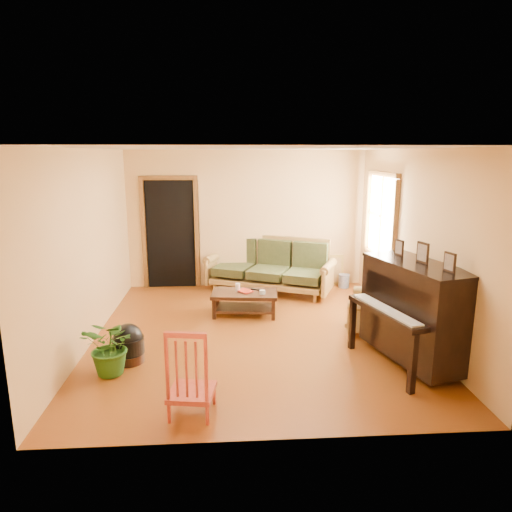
{
  "coord_description": "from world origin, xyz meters",
  "views": [
    {
      "loc": [
        -0.39,
        -6.14,
        2.54
      ],
      "look_at": [
        0.03,
        0.2,
        1.1
      ],
      "focal_mm": 32.0,
      "sensor_mm": 36.0,
      "label": 1
    }
  ],
  "objects": [
    {
      "name": "floor",
      "position": [
        0.0,
        0.0,
        0.0
      ],
      "size": [
        5.0,
        5.0,
        0.0
      ],
      "primitive_type": "plane",
      "color": "#632D0D",
      "rests_on": "ground"
    },
    {
      "name": "doorway",
      "position": [
        -1.45,
        2.48,
        1.02
      ],
      "size": [
        1.08,
        0.16,
        2.05
      ],
      "primitive_type": "cube",
      "color": "black",
      "rests_on": "floor"
    },
    {
      "name": "window",
      "position": [
        2.21,
        1.3,
        1.5
      ],
      "size": [
        0.12,
        1.36,
        1.46
      ],
      "primitive_type": "cube",
      "color": "white",
      "rests_on": "right_wall"
    },
    {
      "name": "sofa",
      "position": [
        0.4,
        2.04,
        0.5
      ],
      "size": [
        2.5,
        1.83,
        0.99
      ],
      "primitive_type": "cube",
      "rotation": [
        0.0,
        0.0,
        -0.42
      ],
      "color": "olive",
      "rests_on": "floor"
    },
    {
      "name": "coffee_table",
      "position": [
        -0.11,
        0.8,
        0.19
      ],
      "size": [
        1.09,
        0.68,
        0.38
      ],
      "primitive_type": "cube",
      "rotation": [
        0.0,
        0.0,
        -0.11
      ],
      "color": "black",
      "rests_on": "floor"
    },
    {
      "name": "armchair",
      "position": [
        1.7,
        -0.01,
        0.41
      ],
      "size": [
        1.02,
        1.04,
        0.81
      ],
      "primitive_type": "cube",
      "rotation": [
        0.0,
        0.0,
        -0.38
      ],
      "color": "olive",
      "rests_on": "floor"
    },
    {
      "name": "piano",
      "position": [
        1.87,
        -1.06,
        0.64
      ],
      "size": [
        1.2,
        1.61,
        1.27
      ],
      "primitive_type": "cube",
      "rotation": [
        0.0,
        0.0,
        0.27
      ],
      "color": "black",
      "rests_on": "floor"
    },
    {
      "name": "footstool",
      "position": [
        -1.62,
        -0.8,
        0.18
      ],
      "size": [
        0.48,
        0.48,
        0.37
      ],
      "primitive_type": "cylinder",
      "rotation": [
        0.0,
        0.0,
        -0.29
      ],
      "color": "black",
      "rests_on": "floor"
    },
    {
      "name": "red_chair",
      "position": [
        -0.75,
        -2.01,
        0.46
      ],
      "size": [
        0.5,
        0.53,
        0.93
      ],
      "primitive_type": "cube",
      "rotation": [
        0.0,
        0.0,
        -0.15
      ],
      "color": "maroon",
      "rests_on": "floor"
    },
    {
      "name": "leaning_frame",
      "position": [
        1.65,
        2.37,
        0.31
      ],
      "size": [
        0.48,
        0.14,
        0.63
      ],
      "primitive_type": "cube",
      "rotation": [
        0.0,
        0.0,
        -0.08
      ],
      "color": "#AC8A39",
      "rests_on": "floor"
    },
    {
      "name": "ceramic_crock",
      "position": [
        1.86,
        2.2,
        0.13
      ],
      "size": [
        0.27,
        0.27,
        0.26
      ],
      "primitive_type": "cylinder",
      "rotation": [
        0.0,
        0.0,
        0.37
      ],
      "color": "#344C9D",
      "rests_on": "floor"
    },
    {
      "name": "potted_plant",
      "position": [
        -1.74,
        -1.12,
        0.35
      ],
      "size": [
        0.79,
        0.75,
        0.7
      ],
      "primitive_type": "imported",
      "rotation": [
        0.0,
        0.0,
        -0.41
      ],
      "color": "#235618",
      "rests_on": "floor"
    },
    {
      "name": "book",
      "position": [
        -0.18,
        0.76,
        0.39
      ],
      "size": [
        0.29,
        0.31,
        0.02
      ],
      "primitive_type": "imported",
      "rotation": [
        0.0,
        0.0,
        0.64
      ],
      "color": "#A02515",
      "rests_on": "coffee_table"
    },
    {
      "name": "candle",
      "position": [
        -0.22,
        0.87,
        0.44
      ],
      "size": [
        0.09,
        0.09,
        0.13
      ],
      "primitive_type": "cylinder",
      "rotation": [
        0.0,
        0.0,
        0.27
      ],
      "color": "white",
      "rests_on": "coffee_table"
    },
    {
      "name": "glass_jar",
      "position": [
        0.16,
        0.68,
        0.41
      ],
      "size": [
        0.11,
        0.11,
        0.06
      ],
      "primitive_type": "cylinder",
      "rotation": [
        0.0,
        0.0,
        0.24
      ],
      "color": "silver",
      "rests_on": "coffee_table"
    },
    {
      "name": "remote",
      "position": [
        0.07,
        0.91,
        0.38
      ],
      "size": [
        0.17,
        0.11,
        0.02
      ],
      "primitive_type": "cube",
      "rotation": [
        0.0,
        0.0,
        -0.43
      ],
      "color": "black",
      "rests_on": "coffee_table"
    }
  ]
}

